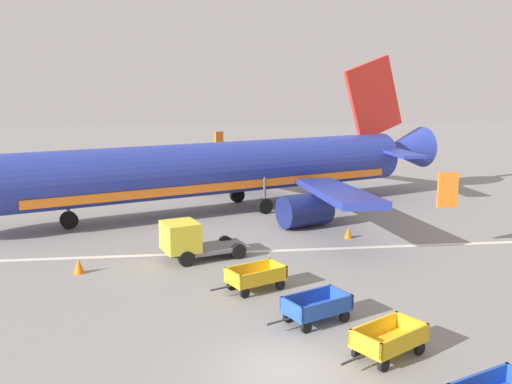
{
  "coord_description": "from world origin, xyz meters",
  "views": [
    {
      "loc": [
        -2.84,
        -16.47,
        9.08
      ],
      "look_at": [
        1.17,
        15.82,
        2.8
      ],
      "focal_mm": 39.57,
      "sensor_mm": 36.0,
      "label": 1
    }
  ],
  "objects_px": {
    "baggage_cart_third_in_row": "(316,307)",
    "traffic_cone_mid_apron": "(348,233)",
    "baggage_cart_fourth_in_row": "(256,277)",
    "baggage_cart_second_in_row": "(389,340)",
    "service_truck_beside_carts": "(190,240)",
    "airplane": "(232,168)",
    "traffic_cone_near_plane": "(79,266)"
  },
  "relations": [
    {
      "from": "airplane",
      "to": "traffic_cone_near_plane",
      "type": "distance_m",
      "value": 15.88
    },
    {
      "from": "service_truck_beside_carts",
      "to": "traffic_cone_mid_apron",
      "type": "xyz_separation_m",
      "value": [
        9.42,
        3.19,
        -0.77
      ]
    },
    {
      "from": "airplane",
      "to": "traffic_cone_mid_apron",
      "type": "xyz_separation_m",
      "value": [
        6.23,
        -8.51,
        -2.73
      ]
    },
    {
      "from": "baggage_cart_second_in_row",
      "to": "service_truck_beside_carts",
      "type": "xyz_separation_m",
      "value": [
        -6.56,
        11.45,
        0.5
      ]
    },
    {
      "from": "baggage_cart_third_in_row",
      "to": "traffic_cone_mid_apron",
      "type": "relative_size",
      "value": 5.41
    },
    {
      "from": "baggage_cart_third_in_row",
      "to": "traffic_cone_near_plane",
      "type": "bearing_deg",
      "value": 145.35
    },
    {
      "from": "traffic_cone_near_plane",
      "to": "traffic_cone_mid_apron",
      "type": "xyz_separation_m",
      "value": [
        14.8,
        4.58,
        -0.04
      ]
    },
    {
      "from": "baggage_cart_third_in_row",
      "to": "baggage_cart_second_in_row",
      "type": "bearing_deg",
      "value": -59.65
    },
    {
      "from": "traffic_cone_mid_apron",
      "to": "baggage_cart_second_in_row",
      "type": "bearing_deg",
      "value": -101.06
    },
    {
      "from": "traffic_cone_near_plane",
      "to": "baggage_cart_third_in_row",
      "type": "bearing_deg",
      "value": -34.65
    },
    {
      "from": "airplane",
      "to": "service_truck_beside_carts",
      "type": "height_order",
      "value": "airplane"
    },
    {
      "from": "traffic_cone_mid_apron",
      "to": "baggage_cart_fourth_in_row",
      "type": "bearing_deg",
      "value": -129.75
    },
    {
      "from": "traffic_cone_near_plane",
      "to": "baggage_cart_fourth_in_row",
      "type": "bearing_deg",
      "value": -21.74
    },
    {
      "from": "baggage_cart_third_in_row",
      "to": "traffic_cone_mid_apron",
      "type": "xyz_separation_m",
      "value": [
        4.64,
        11.6,
        -0.28
      ]
    },
    {
      "from": "service_truck_beside_carts",
      "to": "baggage_cart_second_in_row",
      "type": "bearing_deg",
      "value": -60.18
    },
    {
      "from": "airplane",
      "to": "baggage_cart_second_in_row",
      "type": "xyz_separation_m",
      "value": [
        3.36,
        -23.15,
        -2.45
      ]
    },
    {
      "from": "baggage_cart_third_in_row",
      "to": "baggage_cart_fourth_in_row",
      "type": "xyz_separation_m",
      "value": [
        -1.9,
        3.73,
        0.0
      ]
    },
    {
      "from": "baggage_cart_fourth_in_row",
      "to": "traffic_cone_near_plane",
      "type": "distance_m",
      "value": 8.89
    },
    {
      "from": "baggage_cart_third_in_row",
      "to": "traffic_cone_near_plane",
      "type": "relative_size",
      "value": 4.81
    },
    {
      "from": "airplane",
      "to": "baggage_cart_third_in_row",
      "type": "xyz_separation_m",
      "value": [
        1.58,
        -20.11,
        -2.45
      ]
    },
    {
      "from": "baggage_cart_third_in_row",
      "to": "baggage_cart_fourth_in_row",
      "type": "distance_m",
      "value": 4.19
    },
    {
      "from": "airplane",
      "to": "baggage_cart_fourth_in_row",
      "type": "bearing_deg",
      "value": -91.11
    },
    {
      "from": "baggage_cart_third_in_row",
      "to": "traffic_cone_near_plane",
      "type": "distance_m",
      "value": 12.35
    },
    {
      "from": "airplane",
      "to": "baggage_cart_fourth_in_row",
      "type": "distance_m",
      "value": 16.57
    },
    {
      "from": "airplane",
      "to": "traffic_cone_mid_apron",
      "type": "distance_m",
      "value": 10.89
    },
    {
      "from": "baggage_cart_second_in_row",
      "to": "baggage_cart_third_in_row",
      "type": "distance_m",
      "value": 3.52
    },
    {
      "from": "baggage_cart_second_in_row",
      "to": "traffic_cone_near_plane",
      "type": "xyz_separation_m",
      "value": [
        -11.94,
        10.06,
        -0.24
      ]
    },
    {
      "from": "airplane",
      "to": "baggage_cart_fourth_in_row",
      "type": "xyz_separation_m",
      "value": [
        -0.32,
        -16.38,
        -2.45
      ]
    },
    {
      "from": "service_truck_beside_carts",
      "to": "baggage_cart_third_in_row",
      "type": "bearing_deg",
      "value": -60.37
    },
    {
      "from": "airplane",
      "to": "baggage_cart_fourth_in_row",
      "type": "relative_size",
      "value": 10.31
    },
    {
      "from": "airplane",
      "to": "baggage_cart_second_in_row",
      "type": "bearing_deg",
      "value": -81.73
    },
    {
      "from": "baggage_cart_fourth_in_row",
      "to": "traffic_cone_mid_apron",
      "type": "relative_size",
      "value": 5.4
    }
  ]
}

